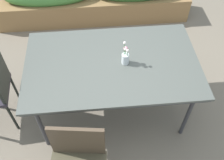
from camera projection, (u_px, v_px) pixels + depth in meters
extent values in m
plane|color=#756B5B|center=(112.00, 103.00, 3.13)|extent=(12.00, 12.00, 0.00)
cube|color=#4C514C|center=(112.00, 64.00, 2.50)|extent=(1.69, 1.03, 0.02)
cube|color=#333338|center=(112.00, 65.00, 2.52)|extent=(1.66, 1.01, 0.02)
cylinder|color=#333338|center=(41.00, 126.00, 2.51)|extent=(0.04, 0.04, 0.76)
cylinder|color=#333338|center=(188.00, 114.00, 2.59)|extent=(0.04, 0.04, 0.76)
cylinder|color=#333338|center=(47.00, 66.00, 3.01)|extent=(0.04, 0.04, 0.76)
cylinder|color=#333338|center=(169.00, 57.00, 3.10)|extent=(0.04, 0.04, 0.76)
cube|color=#4C3D2D|center=(77.00, 141.00, 2.09)|extent=(0.45, 0.09, 0.41)
cylinder|color=black|center=(12.00, 117.00, 2.74)|extent=(0.03, 0.03, 0.46)
cylinder|color=black|center=(15.00, 89.00, 2.99)|extent=(0.03, 0.03, 0.46)
cylinder|color=silver|center=(125.00, 59.00, 2.45)|extent=(0.07, 0.07, 0.11)
cylinder|color=#387233|center=(125.00, 53.00, 2.40)|extent=(0.01, 0.01, 0.10)
sphere|color=white|center=(125.00, 49.00, 2.36)|extent=(0.03, 0.03, 0.03)
cylinder|color=#387233|center=(127.00, 55.00, 2.39)|extent=(0.01, 0.01, 0.11)
sphere|color=white|center=(128.00, 50.00, 2.35)|extent=(0.03, 0.03, 0.03)
cylinder|color=#387233|center=(127.00, 54.00, 2.39)|extent=(0.01, 0.01, 0.10)
sphere|color=#DB4C56|center=(128.00, 50.00, 2.36)|extent=(0.03, 0.03, 0.03)
cylinder|color=#387233|center=(124.00, 50.00, 2.37)|extent=(0.01, 0.00, 0.18)
sphere|color=white|center=(125.00, 43.00, 2.30)|extent=(0.03, 0.03, 0.03)
cylinder|color=#387233|center=(125.00, 52.00, 2.41)|extent=(0.01, 0.01, 0.10)
sphere|color=pink|center=(126.00, 49.00, 2.37)|extent=(0.04, 0.04, 0.04)
cube|color=olive|center=(94.00, 8.00, 4.06)|extent=(2.94, 0.49, 0.38)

